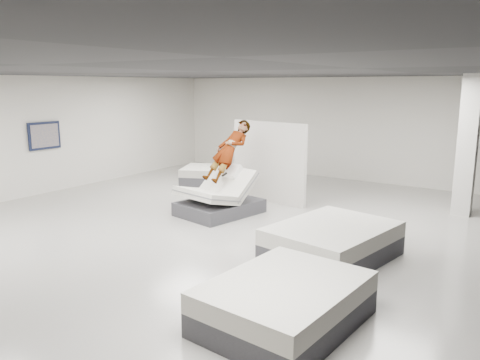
% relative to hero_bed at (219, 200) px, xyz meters
% --- Properties ---
extents(room, '(14.00, 14.04, 3.20)m').
position_rel_hero_bed_xyz_m(room, '(0.69, -1.38, 1.25)').
color(room, '#A29F99').
rests_on(room, ground).
extents(hero_bed, '(1.65, 2.00, 1.14)m').
position_rel_hero_bed_xyz_m(hero_bed, '(0.00, 0.00, 0.00)').
color(hero_bed, '#3A3A40').
rests_on(hero_bed, floor).
extents(person, '(0.91, 1.67, 1.38)m').
position_rel_hero_bed_xyz_m(person, '(0.06, 0.32, 0.83)').
color(person, slate).
rests_on(person, hero_bed).
extents(remote, '(0.08, 0.15, 0.08)m').
position_rel_hero_bed_xyz_m(remote, '(0.21, -0.07, 0.62)').
color(remote, black).
rests_on(remote, person).
extents(divider_panel, '(2.25, 0.40, 2.05)m').
position_rel_hero_bed_xyz_m(divider_panel, '(0.32, 1.72, 0.67)').
color(divider_panel, beige).
rests_on(divider_panel, floor).
extents(flat_bed_right_far, '(1.97, 2.41, 0.60)m').
position_rel_hero_bed_xyz_m(flat_bed_right_far, '(3.31, -1.19, -0.05)').
color(flat_bed_right_far, '#3A3A40').
rests_on(flat_bed_right_far, floor).
extents(flat_bed_right_near, '(1.71, 2.19, 0.57)m').
position_rel_hero_bed_xyz_m(flat_bed_right_near, '(3.72, -3.66, -0.07)').
color(flat_bed_right_near, '#3A3A40').
rests_on(flat_bed_right_near, floor).
extents(flat_bed_left_far, '(2.20, 1.97, 0.50)m').
position_rel_hero_bed_xyz_m(flat_bed_left_far, '(-2.23, 2.74, -0.10)').
color(flat_bed_left_far, '#3A3A40').
rests_on(flat_bed_left_far, floor).
extents(column, '(0.40, 0.40, 3.20)m').
position_rel_hero_bed_xyz_m(column, '(4.69, 3.12, 1.25)').
color(column, silver).
rests_on(column, floor).
extents(wall_poster, '(0.06, 0.95, 0.75)m').
position_rel_hero_bed_xyz_m(wall_poster, '(-5.24, -0.88, 1.25)').
color(wall_poster, black).
rests_on(wall_poster, wall_left).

